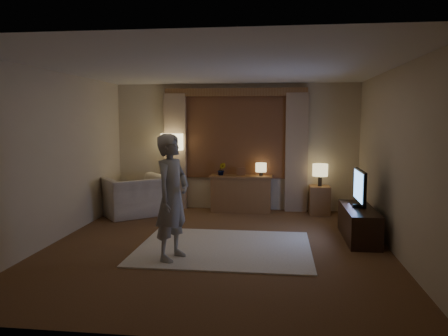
% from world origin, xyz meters
% --- Properties ---
extents(room, '(5.04, 5.54, 2.64)m').
position_xyz_m(room, '(0.00, 0.50, 1.33)').
color(room, brown).
rests_on(room, ground).
extents(rug, '(2.50, 2.00, 0.02)m').
position_xyz_m(rug, '(0.12, -0.10, 0.01)').
color(rug, '#F2E6CB').
rests_on(rug, floor).
extents(sideboard, '(1.20, 0.40, 0.70)m').
position_xyz_m(sideboard, '(0.14, 2.50, 0.35)').
color(sideboard, brown).
rests_on(sideboard, floor).
extents(picture_frame, '(0.16, 0.02, 0.20)m').
position_xyz_m(picture_frame, '(0.14, 2.50, 0.80)').
color(picture_frame, brown).
rests_on(picture_frame, sideboard).
extents(plant, '(0.17, 0.13, 0.30)m').
position_xyz_m(plant, '(-0.26, 2.50, 0.85)').
color(plant, '#999999').
rests_on(plant, sideboard).
extents(table_lamp_sideboard, '(0.22, 0.22, 0.30)m').
position_xyz_m(table_lamp_sideboard, '(0.54, 2.50, 0.90)').
color(table_lamp_sideboard, black).
rests_on(table_lamp_sideboard, sideboard).
extents(floor_lamp, '(0.46, 0.46, 1.58)m').
position_xyz_m(floor_lamp, '(-1.29, 2.50, 1.33)').
color(floor_lamp, black).
rests_on(floor_lamp, floor).
extents(armchair, '(1.57, 1.55, 0.77)m').
position_xyz_m(armchair, '(-1.90, 1.89, 0.38)').
color(armchair, beige).
rests_on(armchair, floor).
extents(side_table, '(0.40, 0.40, 0.56)m').
position_xyz_m(side_table, '(1.71, 2.45, 0.28)').
color(side_table, brown).
rests_on(side_table, floor).
extents(table_lamp_side, '(0.30, 0.30, 0.44)m').
position_xyz_m(table_lamp_side, '(1.71, 2.45, 0.87)').
color(table_lamp_side, black).
rests_on(table_lamp_side, side_table).
extents(tv_stand, '(0.45, 1.40, 0.50)m').
position_xyz_m(tv_stand, '(2.15, 0.66, 0.25)').
color(tv_stand, black).
rests_on(tv_stand, floor).
extents(tv, '(0.20, 0.83, 0.60)m').
position_xyz_m(tv, '(2.15, 0.66, 0.83)').
color(tv, black).
rests_on(tv, tv_stand).
extents(person, '(0.57, 0.70, 1.67)m').
position_xyz_m(person, '(-0.51, -0.69, 0.86)').
color(person, '#A09D94').
rests_on(person, rug).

